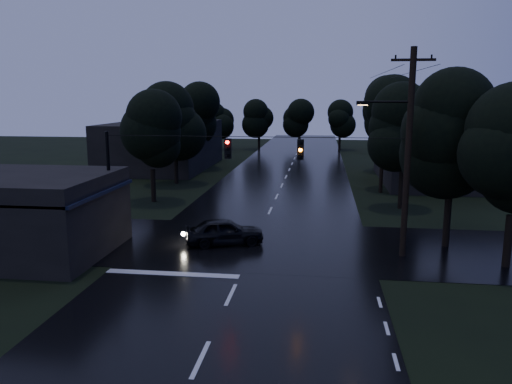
# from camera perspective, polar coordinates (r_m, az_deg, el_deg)

# --- Properties ---
(ground) EXTENTS (160.00, 160.00, 0.00)m
(ground) POSITION_cam_1_polar(r_m,az_deg,el_deg) (15.78, -6.34, -18.54)
(ground) COLOR black
(ground) RESTS_ON ground
(main_road) EXTENTS (12.00, 120.00, 0.02)m
(main_road) POSITION_cam_1_polar(r_m,az_deg,el_deg) (44.15, 2.97, 0.71)
(main_road) COLOR black
(main_road) RESTS_ON ground
(cross_street) EXTENTS (60.00, 9.00, 0.02)m
(cross_street) POSITION_cam_1_polar(r_m,az_deg,el_deg) (26.71, -0.16, -6.00)
(cross_street) COLOR black
(cross_street) RESTS_ON ground
(building_far_right) EXTENTS (10.00, 14.00, 4.40)m
(building_far_right) POSITION_cam_1_polar(r_m,az_deg,el_deg) (48.81, 20.04, 3.65)
(building_far_right) COLOR black
(building_far_right) RESTS_ON ground
(building_far_left) EXTENTS (10.00, 16.00, 5.00)m
(building_far_left) POSITION_cam_1_polar(r_m,az_deg,el_deg) (56.36, -10.55, 5.29)
(building_far_left) COLOR black
(building_far_left) RESTS_ON ground
(utility_pole_main) EXTENTS (3.50, 0.30, 10.00)m
(utility_pole_main) POSITION_cam_1_polar(r_m,az_deg,el_deg) (24.78, 16.80, 4.64)
(utility_pole_main) COLOR black
(utility_pole_main) RESTS_ON ground
(utility_pole_far) EXTENTS (2.00, 0.30, 7.50)m
(utility_pole_far) POSITION_cam_1_polar(r_m,az_deg,el_deg) (41.80, 14.26, 5.19)
(utility_pole_far) COLOR black
(utility_pole_far) RESTS_ON ground
(anchor_pole_left) EXTENTS (0.18, 0.18, 6.00)m
(anchor_pole_left) POSITION_cam_1_polar(r_m,az_deg,el_deg) (27.09, -16.38, 0.32)
(anchor_pole_left) COLOR black
(anchor_pole_left) RESTS_ON ground
(span_signals) EXTENTS (15.00, 0.37, 1.12)m
(span_signals) POSITION_cam_1_polar(r_m,az_deg,el_deg) (24.62, 0.80, 5.03)
(span_signals) COLOR black
(span_signals) RESTS_ON ground
(tree_corner_near) EXTENTS (4.48, 4.48, 9.44)m
(tree_corner_near) POSITION_cam_1_polar(r_m,az_deg,el_deg) (27.20, 21.65, 6.41)
(tree_corner_near) COLOR black
(tree_corner_near) RESTS_ON ground
(tree_left_a) EXTENTS (3.92, 3.92, 8.26)m
(tree_left_a) POSITION_cam_1_polar(r_m,az_deg,el_deg) (37.54, -11.89, 6.78)
(tree_left_a) COLOR black
(tree_left_a) RESTS_ON ground
(tree_left_b) EXTENTS (4.20, 4.20, 8.85)m
(tree_left_b) POSITION_cam_1_polar(r_m,az_deg,el_deg) (45.30, -9.27, 7.99)
(tree_left_b) COLOR black
(tree_left_b) RESTS_ON ground
(tree_left_c) EXTENTS (4.48, 4.48, 9.44)m
(tree_left_c) POSITION_cam_1_polar(r_m,az_deg,el_deg) (55.08, -6.87, 8.92)
(tree_left_c) COLOR black
(tree_left_c) RESTS_ON ground
(tree_right_a) EXTENTS (4.20, 4.20, 8.85)m
(tree_right_a) POSITION_cam_1_polar(r_m,az_deg,el_deg) (35.83, 16.60, 6.99)
(tree_right_a) COLOR black
(tree_right_a) RESTS_ON ground
(tree_right_b) EXTENTS (4.48, 4.48, 9.44)m
(tree_right_b) POSITION_cam_1_polar(r_m,az_deg,el_deg) (43.81, 15.80, 8.13)
(tree_right_b) COLOR black
(tree_right_b) RESTS_ON ground
(tree_right_c) EXTENTS (4.76, 4.76, 10.03)m
(tree_right_c) POSITION_cam_1_polar(r_m,az_deg,el_deg) (53.78, 14.96, 8.99)
(tree_right_c) COLOR black
(tree_right_c) RESTS_ON ground
(car) EXTENTS (4.46, 2.89, 1.41)m
(car) POSITION_cam_1_polar(r_m,az_deg,el_deg) (26.59, -3.62, -4.52)
(car) COLOR black
(car) RESTS_ON ground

